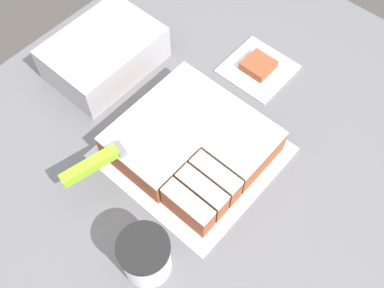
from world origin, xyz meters
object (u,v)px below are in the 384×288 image
(knife, at_px, (111,154))
(coffee_cup, at_px, (146,256))
(cake_board, at_px, (192,153))
(cake, at_px, (192,142))
(storage_box, at_px, (104,53))
(brownie, at_px, (258,65))

(knife, xyz_separation_m, coffee_cup, (-0.10, -0.18, -0.03))
(cake_board, height_order, coffee_cup, coffee_cup)
(cake, distance_m, knife, 0.17)
(cake_board, height_order, storage_box, storage_box)
(coffee_cup, bearing_deg, storage_box, 55.72)
(cake, relative_size, brownie, 4.20)
(cake, xyz_separation_m, storage_box, (0.04, 0.31, 0.01))
(cake_board, height_order, cake, cake)
(cake, height_order, storage_box, storage_box)
(knife, distance_m, brownie, 0.43)
(cake, relative_size, storage_box, 1.10)
(knife, bearing_deg, coffee_cup, -104.32)
(knife, distance_m, coffee_cup, 0.21)
(cake_board, distance_m, knife, 0.18)
(brownie, bearing_deg, cake, -173.41)
(cake, bearing_deg, cake_board, -133.28)
(cake_board, xyz_separation_m, storage_box, (0.05, 0.32, 0.04))
(brownie, relative_size, storage_box, 0.26)
(cake_board, relative_size, knife, 0.97)
(cake_board, bearing_deg, brownie, 7.14)
(storage_box, bearing_deg, coffee_cup, -124.28)
(coffee_cup, relative_size, storage_box, 0.43)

